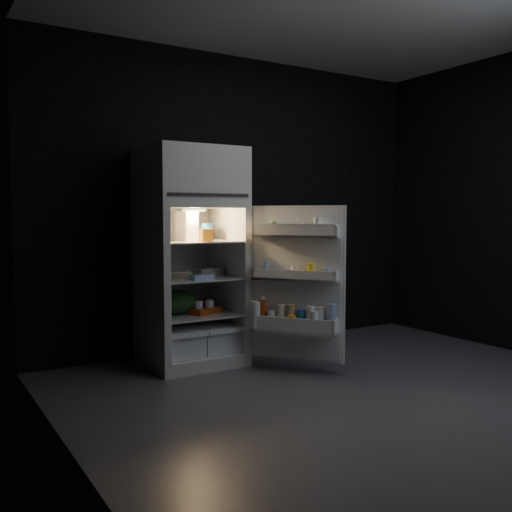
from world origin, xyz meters
TOP-DOWN VIEW (x-y plane):
  - floor at (0.00, 0.00)m, footprint 4.00×3.40m
  - wall_back at (0.00, 1.70)m, footprint 4.00×0.00m
  - wall_left at (-2.00, 0.00)m, footprint 0.00×3.40m
  - refrigerator at (-0.70, 1.32)m, footprint 0.76×0.71m
  - fridge_door at (-0.10, 0.64)m, footprint 0.58×0.69m
  - milk_jug at (-0.73, 1.30)m, footprint 0.17×0.17m
  - mayo_jar at (-0.55, 1.29)m, footprint 0.12×0.12m
  - jam_jar at (-0.51, 1.34)m, footprint 0.13×0.13m
  - amber_bottle at (-0.97, 1.39)m, footprint 0.09×0.09m
  - small_carton at (-0.66, 1.09)m, footprint 0.09×0.07m
  - egg_carton at (-0.55, 1.27)m, footprint 0.34×0.24m
  - pie at (-0.77, 1.39)m, footprint 0.33×0.33m
  - flat_package at (-0.71, 1.08)m, footprint 0.20×0.12m
  - wrapped_pkg at (-0.50, 1.45)m, footprint 0.15×0.14m
  - produce_bag at (-0.82, 1.31)m, footprint 0.42×0.38m
  - yogurt_tray at (-0.62, 1.20)m, footprint 0.29×0.22m
  - small_can_red at (-0.51, 1.39)m, footprint 0.08×0.08m
  - small_can_silver at (-0.48, 1.42)m, footprint 0.08×0.08m

SIDE VIEW (x-z plane):
  - floor at x=0.00m, z-range 0.00..0.00m
  - yogurt_tray at x=-0.62m, z-range 0.43..0.48m
  - small_can_red at x=-0.51m, z-range 0.43..0.52m
  - small_can_silver at x=-0.48m, z-range 0.43..0.52m
  - produce_bag at x=-0.82m, z-range 0.43..0.62m
  - fridge_door at x=-0.10m, z-range 0.07..1.29m
  - pie at x=-0.77m, z-range 0.73..0.77m
  - flat_package at x=-0.71m, z-range 0.73..0.77m
  - wrapped_pkg at x=-0.50m, z-range 0.73..0.78m
  - egg_carton at x=-0.55m, z-range 0.73..0.80m
  - refrigerator at x=-0.70m, z-range 0.07..1.85m
  - small_carton at x=-0.66m, z-range 1.03..1.13m
  - jam_jar at x=-0.51m, z-range 1.03..1.16m
  - mayo_jar at x=-0.55m, z-range 1.03..1.17m
  - amber_bottle at x=-0.97m, z-range 1.03..1.25m
  - milk_jug at x=-0.73m, z-range 1.03..1.27m
  - wall_back at x=0.00m, z-range 0.00..2.70m
  - wall_left at x=-2.00m, z-range 0.00..2.70m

